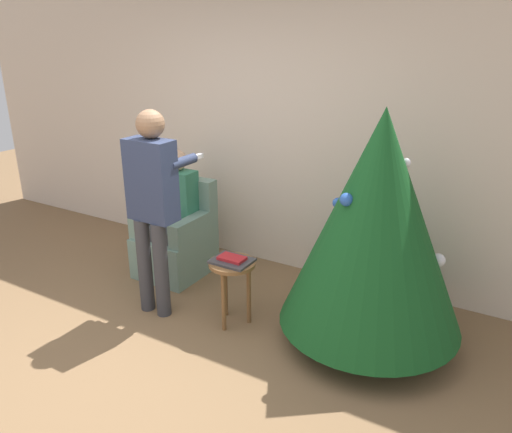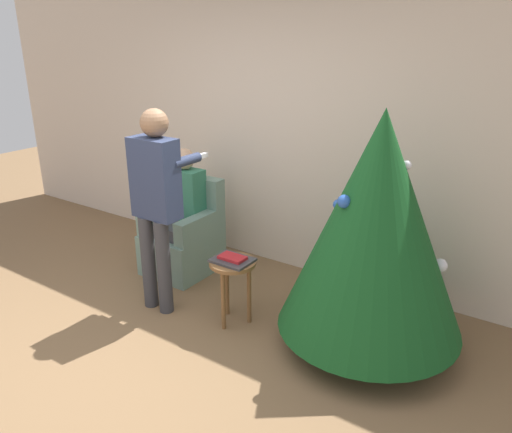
{
  "view_description": "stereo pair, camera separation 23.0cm",
  "coord_description": "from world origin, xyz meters",
  "views": [
    {
      "loc": [
        2.32,
        -1.96,
        2.27
      ],
      "look_at": [
        0.54,
        1.08,
        0.95
      ],
      "focal_mm": 35.0,
      "sensor_mm": 36.0,
      "label": 1
    },
    {
      "loc": [
        2.52,
        -1.84,
        2.27
      ],
      "look_at": [
        0.54,
        1.08,
        0.95
      ],
      "focal_mm": 35.0,
      "sensor_mm": 36.0,
      "label": 2
    }
  ],
  "objects": [
    {
      "name": "person_standing",
      "position": [
        -0.31,
        0.88,
        1.02
      ],
      "size": [
        0.42,
        0.57,
        1.71
      ],
      "color": "#38383D",
      "rests_on": "ground_plane"
    },
    {
      "name": "armchair",
      "position": [
        -0.63,
        1.54,
        0.33
      ],
      "size": [
        0.6,
        0.66,
        0.92
      ],
      "color": "gray",
      "rests_on": "ground_plane"
    },
    {
      "name": "book",
      "position": [
        0.35,
        1.02,
        0.58
      ],
      "size": [
        0.21,
        0.13,
        0.02
      ],
      "color": "#B21E23",
      "rests_on": "laptop"
    },
    {
      "name": "ground_plane",
      "position": [
        0.0,
        0.0,
        0.0
      ],
      "size": [
        14.0,
        14.0,
        0.0
      ],
      "primitive_type": "plane",
      "color": "brown"
    },
    {
      "name": "christmas_tree",
      "position": [
        1.38,
        1.33,
        0.99
      ],
      "size": [
        1.36,
        1.36,
        1.8
      ],
      "color": "brown",
      "rests_on": "ground_plane"
    },
    {
      "name": "side_stool",
      "position": [
        0.35,
        1.02,
        0.45
      ],
      "size": [
        0.37,
        0.37,
        0.55
      ],
      "color": "brown",
      "rests_on": "ground_plane"
    },
    {
      "name": "wall_back",
      "position": [
        0.0,
        2.23,
        1.35
      ],
      "size": [
        8.0,
        0.06,
        2.7
      ],
      "color": "beige",
      "rests_on": "ground_plane"
    },
    {
      "name": "person_seated",
      "position": [
        -0.63,
        1.52,
        0.67
      ],
      "size": [
        0.36,
        0.46,
        1.23
      ],
      "color": "#38383D",
      "rests_on": "ground_plane"
    },
    {
      "name": "laptop",
      "position": [
        0.35,
        1.02,
        0.56
      ],
      "size": [
        0.31,
        0.24,
        0.02
      ],
      "color": "#38383D",
      "rests_on": "side_stool"
    }
  ]
}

